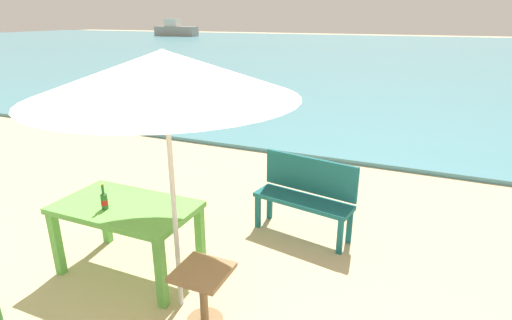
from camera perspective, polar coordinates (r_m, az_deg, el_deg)
The scene contains 8 objects.
sea_water at distance 32.08m, azimuth 21.09°, elevation 14.04°, with size 120.00×50.00×0.08m, color teal.
picnic_table_green at distance 4.29m, azimuth -17.89°, elevation -7.36°, with size 1.40×0.80×0.76m.
beer_bottle_amber at distance 4.18m, azimuth -20.69°, elevation -5.32°, with size 0.07×0.07×0.26m.
patio_umbrella at distance 3.19m, azimuth -12.91°, elevation 11.75°, with size 2.10×2.10×2.30m.
side_table_wood at distance 3.61m, azimuth -7.48°, elevation -17.60°, with size 0.44×0.44×0.54m.
bench_teal_center at distance 4.88m, azimuth 7.05°, elevation -4.51°, with size 1.25×0.57×0.95m.
swimmer_person at distance 10.61m, azimuth -0.22°, elevation 7.26°, with size 0.34×0.34×0.41m.
boat_sailboat at distance 54.66m, azimuth -11.32°, elevation 17.61°, with size 5.68×1.55×2.06m.
Camera 1 is at (1.65, -1.94, 2.54)m, focal length 28.27 mm.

